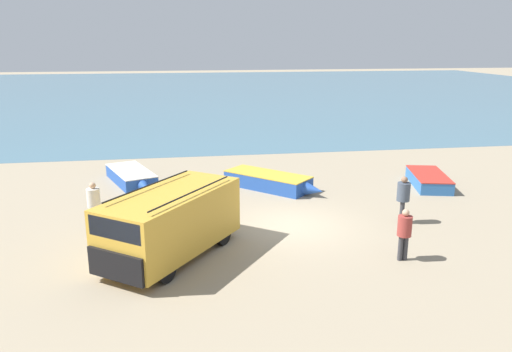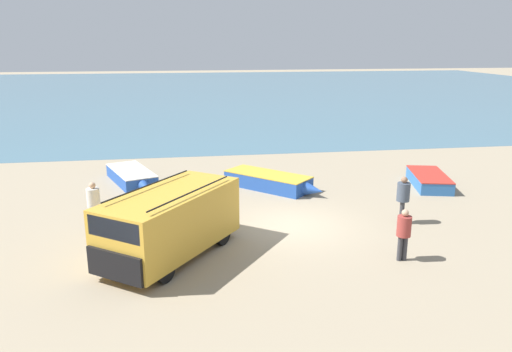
{
  "view_description": "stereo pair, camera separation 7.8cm",
  "coord_description": "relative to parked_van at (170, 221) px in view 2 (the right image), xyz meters",
  "views": [
    {
      "loc": [
        -3.99,
        -16.92,
        6.64
      ],
      "look_at": [
        -0.75,
        3.54,
        1.0
      ],
      "focal_mm": 35.0,
      "sensor_mm": 36.0,
      "label": 1
    },
    {
      "loc": [
        -3.92,
        -16.93,
        6.64
      ],
      "look_at": [
        -0.75,
        3.54,
        1.0
      ],
      "focal_mm": 35.0,
      "sensor_mm": 36.0,
      "label": 2
    }
  ],
  "objects": [
    {
      "name": "ground_plane",
      "position": [
        4.33,
        2.03,
        -1.18
      ],
      "size": [
        200.0,
        200.0,
        0.0
      ],
      "primitive_type": "plane",
      "color": "gray"
    },
    {
      "name": "sea_water",
      "position": [
        4.33,
        54.03,
        -1.17
      ],
      "size": [
        120.0,
        80.0,
        0.01
      ],
      "primitive_type": "cube",
      "color": "#477084",
      "rests_on": "ground_plane"
    },
    {
      "name": "parked_van",
      "position": [
        0.0,
        0.0,
        0.0
      ],
      "size": [
        4.65,
        5.25,
        2.26
      ],
      "rotation": [
        0.0,
        0.0,
        4.07
      ],
      "color": "gold",
      "rests_on": "ground_plane"
    },
    {
      "name": "fishing_rowboat_0",
      "position": [
        11.96,
        6.32,
        -0.88
      ],
      "size": [
        2.21,
        4.11,
        0.59
      ],
      "rotation": [
        0.0,
        0.0,
        1.33
      ],
      "color": "#2D66AD",
      "rests_on": "ground_plane"
    },
    {
      "name": "fishing_rowboat_1",
      "position": [
        -1.94,
        8.87,
        -0.87
      ],
      "size": [
        2.73,
        4.51,
        0.62
      ],
      "rotation": [
        0.0,
        0.0,
        5.08
      ],
      "color": "#234CA3",
      "rests_on": "ground_plane"
    },
    {
      "name": "fishing_rowboat_2",
      "position": [
        4.48,
        6.9,
        -0.83
      ],
      "size": [
        4.25,
        4.19,
        0.69
      ],
      "rotation": [
        0.0,
        0.0,
        5.51
      ],
      "color": "#234CA3",
      "rests_on": "ground_plane"
    },
    {
      "name": "fisherman_0",
      "position": [
        8.51,
        1.7,
        -0.09
      ],
      "size": [
        0.47,
        0.47,
        1.81
      ],
      "rotation": [
        0.0,
        0.0,
        5.79
      ],
      "color": "#38383D",
      "rests_on": "ground_plane"
    },
    {
      "name": "fisherman_1",
      "position": [
        7.11,
        -1.4,
        -0.18
      ],
      "size": [
        0.44,
        0.44,
        1.67
      ],
      "rotation": [
        0.0,
        0.0,
        1.62
      ],
      "color": "#38383D",
      "rests_on": "ground_plane"
    },
    {
      "name": "fisherman_2",
      "position": [
        -2.76,
        2.82,
        -0.11
      ],
      "size": [
        0.47,
        0.47,
        1.77
      ],
      "rotation": [
        0.0,
        0.0,
        5.58
      ],
      "color": "navy",
      "rests_on": "ground_plane"
    }
  ]
}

